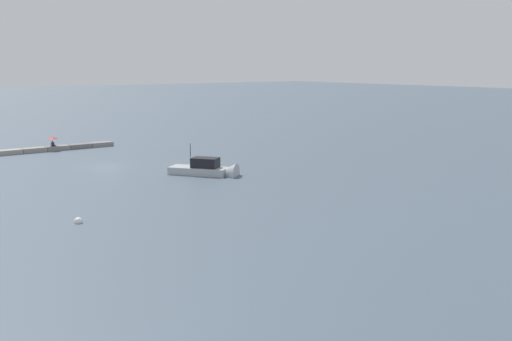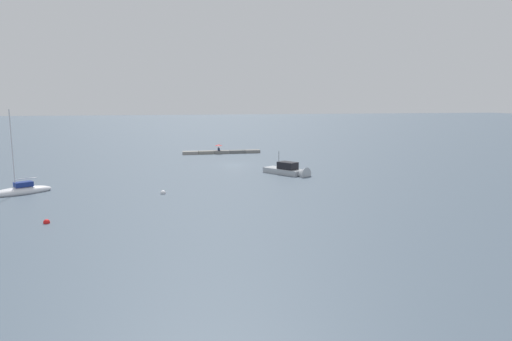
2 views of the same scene
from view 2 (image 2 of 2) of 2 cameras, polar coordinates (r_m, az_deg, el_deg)
name	(u,v)px [view 2 (image 2 of 2)]	position (r m, az deg, el deg)	size (l,w,h in m)	color
ground_plane	(235,165)	(76.94, -2.68, 0.72)	(500.00, 500.00, 0.00)	#475666
seawall_pier	(222,152)	(92.93, -4.29, 2.31)	(15.68, 1.60, 0.62)	gray
person_seated_blue_left	(219,149)	(92.79, -4.65, 2.64)	(0.45, 0.64, 0.73)	#1E2333
umbrella_open_red	(219,145)	(92.69, -4.66, 3.18)	(1.46, 1.46, 1.31)	black
sailboat_white_far	(21,191)	(59.94, -27.20, -2.27)	(6.91, 5.28, 10.15)	silver
motorboat_grey_near	(290,172)	(66.92, 4.25, -0.15)	(6.06, 7.33, 4.13)	#ADB2B7
mooring_buoy_near	(47,222)	(44.93, -24.60, -5.88)	(0.57, 0.57, 0.57)	red
mooring_buoy_mid	(163,193)	(54.42, -11.48, -2.75)	(0.63, 0.63, 0.63)	white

